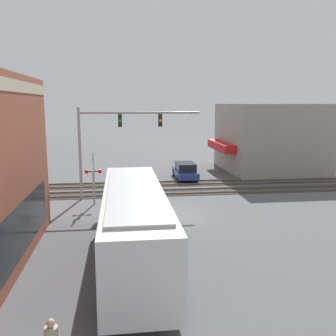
% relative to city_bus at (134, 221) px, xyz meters
% --- Properties ---
extents(ground_plane, '(120.00, 120.00, 0.00)m').
position_rel_city_bus_xyz_m(ground_plane, '(6.62, -2.80, -1.83)').
color(ground_plane, '#565659').
extents(shop_building, '(9.99, 10.28, 6.86)m').
position_rel_city_bus_xyz_m(shop_building, '(21.32, -14.81, 1.59)').
color(shop_building, gray).
rests_on(shop_building, ground).
extents(city_bus, '(11.94, 2.59, 3.31)m').
position_rel_city_bus_xyz_m(city_bus, '(0.00, 0.00, 0.00)').
color(city_bus, white).
rests_on(city_bus, ground).
extents(traffic_signal_gantry, '(0.42, 8.78, 6.64)m').
position_rel_city_bus_xyz_m(traffic_signal_gantry, '(11.42, 0.83, 3.08)').
color(traffic_signal_gantry, gray).
rests_on(traffic_signal_gantry, ground).
extents(crossing_signal, '(1.41, 1.18, 3.81)m').
position_rel_city_bus_xyz_m(crossing_signal, '(9.89, 2.39, 0.46)').
color(crossing_signal, gray).
rests_on(crossing_signal, ground).
extents(rail_track_near, '(2.60, 60.00, 0.15)m').
position_rel_city_bus_xyz_m(rail_track_near, '(12.62, -2.80, -1.80)').
color(rail_track_near, '#332D28').
rests_on(rail_track_near, ground).
extents(rail_track_far, '(2.60, 60.00, 0.15)m').
position_rel_city_bus_xyz_m(rail_track_far, '(15.82, -2.80, -1.80)').
color(rail_track_far, '#332D28').
rests_on(rail_track_far, ground).
extents(parked_car_blue, '(4.62, 1.82, 1.52)m').
position_rel_city_bus_xyz_m(parked_car_blue, '(17.86, -5.40, -1.13)').
color(parked_car_blue, navy).
rests_on(parked_car_blue, ground).
extents(pedestrian_at_crossing, '(0.34, 0.34, 1.79)m').
position_rel_city_bus_xyz_m(pedestrian_at_crossing, '(9.39, 1.32, -0.91)').
color(pedestrian_at_crossing, '#2D3351').
rests_on(pedestrian_at_crossing, ground).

